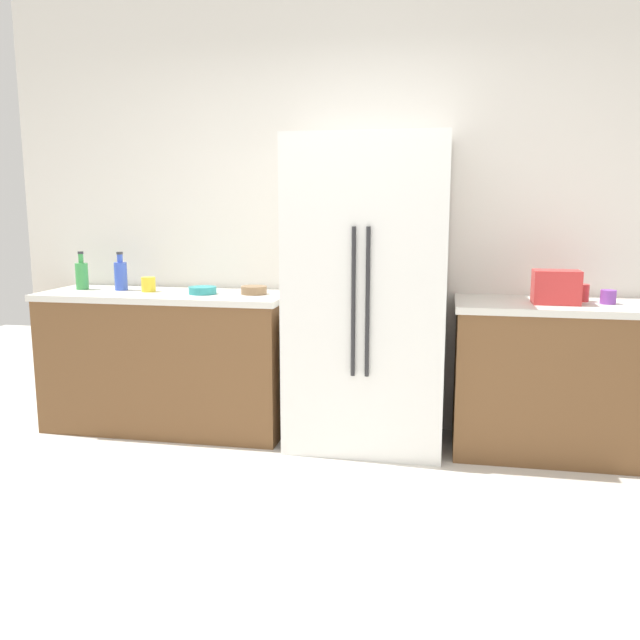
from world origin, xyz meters
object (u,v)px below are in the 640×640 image
object	(u,v)px
refrigerator	(368,295)
bowl_b	(203,290)
bottle_b	(82,275)
bowl_a	(254,290)
cup_a	(582,293)
cup_c	(148,284)
bottle_a	(121,275)
cup_b	(608,297)
toaster	(556,287)

from	to	relation	value
refrigerator	bowl_b	distance (m)	1.06
bottle_b	bowl_a	xyz separation A→B (m)	(1.20, -0.02, -0.07)
cup_a	bowl_b	world-z (taller)	cup_a
refrigerator	cup_c	bearing A→B (deg)	178.15
refrigerator	bottle_a	distance (m)	1.66
cup_b	bowl_a	distance (m)	2.11
bowl_a	bowl_b	size ratio (longest dim) A/B	0.93
cup_c	bowl_a	xyz separation A→B (m)	(0.71, 0.01, -0.02)
toaster	cup_a	distance (m)	0.22
toaster	bottle_a	bearing A→B (deg)	177.81
toaster	cup_b	xyz separation A→B (m)	(0.30, 0.05, -0.06)
cup_c	cup_b	bearing A→B (deg)	-0.21
bottle_b	bowl_a	distance (m)	1.21
refrigerator	bowl_a	xyz separation A→B (m)	(-0.73, 0.06, 0.00)
refrigerator	cup_c	size ratio (longest dim) A/B	19.74
cup_c	bowl_a	distance (m)	0.71
refrigerator	toaster	world-z (taller)	refrigerator
toaster	cup_c	distance (m)	2.53
refrigerator	bowl_a	world-z (taller)	refrigerator
cup_a	cup_c	size ratio (longest dim) A/B	1.07
bowl_b	bottle_a	bearing A→B (deg)	172.11
cup_a	bowl_a	world-z (taller)	cup_a
toaster	cup_a	size ratio (longest dim) A/B	2.53
bottle_a	bowl_b	world-z (taller)	bottle_a
bowl_a	bowl_b	bearing A→B (deg)	-171.05
bottle_b	bowl_b	xyz separation A→B (m)	(0.88, -0.07, -0.07)
bottle_b	cup_b	xyz separation A→B (m)	(3.31, -0.04, -0.06)
refrigerator	toaster	distance (m)	1.08
bottle_a	cup_a	distance (m)	2.91
bottle_a	cup_b	distance (m)	3.04
cup_a	cup_c	xyz separation A→B (m)	(-2.69, -0.07, -0.00)
toaster	cup_c	bearing A→B (deg)	178.56
refrigerator	cup_c	world-z (taller)	refrigerator
bottle_a	cup_c	size ratio (longest dim) A/B	2.68
refrigerator	cup_b	distance (m)	1.38
bottle_b	bowl_b	world-z (taller)	bottle_b
bottle_a	toaster	bearing A→B (deg)	-2.19
bottle_a	bowl_a	world-z (taller)	bottle_a
bottle_a	bowl_b	xyz separation A→B (m)	(0.60, -0.08, -0.08)
bottle_b	bowl_b	bearing A→B (deg)	-4.63
refrigerator	bottle_b	world-z (taller)	refrigerator
bottle_b	cup_c	size ratio (longest dim) A/B	2.68
toaster	bottle_b	xyz separation A→B (m)	(-3.01, 0.09, 0.00)
cup_c	bottle_a	bearing A→B (deg)	169.13
bottle_b	cup_b	bearing A→B (deg)	-0.68
cup_c	bottle_b	bearing A→B (deg)	176.64
refrigerator	toaster	size ratio (longest dim) A/B	7.28
bottle_b	bottle_a	bearing A→B (deg)	2.58
bowl_a	bottle_b	bearing A→B (deg)	179.05
bottle_b	cup_c	world-z (taller)	bottle_b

